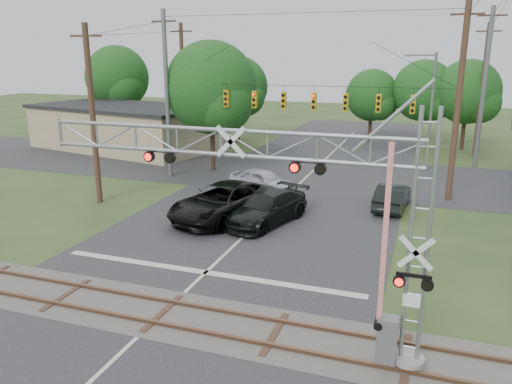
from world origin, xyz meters
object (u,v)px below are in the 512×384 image
(streetlight, at_px, (429,106))
(sedan_silver, at_px, (262,181))
(commercial_building, at_px, (125,127))
(traffic_signal_span, at_px, (312,100))
(crossing_gantry, at_px, (293,201))
(car_dark, at_px, (266,208))
(pickup_black, at_px, (223,202))

(streetlight, bearing_deg, sedan_silver, -134.26)
(commercial_building, bearing_deg, traffic_signal_span, -11.03)
(crossing_gantry, bearing_deg, sedan_silver, 111.32)
(traffic_signal_span, relative_size, car_dark, 3.44)
(commercial_building, relative_size, streetlight, 2.15)
(car_dark, relative_size, streetlight, 0.65)
(commercial_building, bearing_deg, car_dark, -27.96)
(crossing_gantry, relative_size, pickup_black, 1.75)
(crossing_gantry, xyz_separation_m, streetlight, (3.28, 26.10, 0.28))
(pickup_black, bearing_deg, crossing_gantry, -42.24)
(crossing_gantry, bearing_deg, car_dark, 111.78)
(car_dark, bearing_deg, streetlight, 80.94)
(traffic_signal_span, xyz_separation_m, commercial_building, (-19.70, 8.41, -3.72))
(crossing_gantry, distance_m, pickup_black, 13.01)
(pickup_black, distance_m, streetlight, 18.85)
(car_dark, bearing_deg, crossing_gantry, -51.39)
(pickup_black, xyz_separation_m, sedan_silver, (0.32, 5.67, -0.18))
(crossing_gantry, relative_size, sedan_silver, 2.65)
(sedan_silver, height_order, streetlight, streetlight)
(pickup_black, bearing_deg, commercial_building, 151.59)
(traffic_signal_span, height_order, sedan_silver, traffic_signal_span)
(traffic_signal_span, height_order, pickup_black, traffic_signal_span)
(pickup_black, height_order, car_dark, pickup_black)
(crossing_gantry, relative_size, streetlight, 1.36)
(pickup_black, relative_size, commercial_building, 0.36)
(commercial_building, bearing_deg, sedan_silver, -19.51)
(commercial_building, height_order, streetlight, streetlight)
(crossing_gantry, height_order, sedan_silver, crossing_gantry)
(car_dark, distance_m, commercial_building, 25.14)
(traffic_signal_span, bearing_deg, sedan_silver, -140.47)
(sedan_silver, relative_size, commercial_building, 0.24)
(sedan_silver, distance_m, commercial_building, 20.14)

